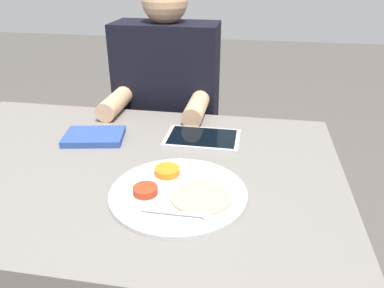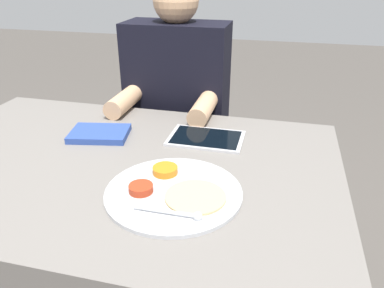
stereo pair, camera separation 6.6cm
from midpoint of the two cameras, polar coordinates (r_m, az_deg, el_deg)
dining_table at (r=1.30m, az=-8.73°, el=-17.39°), size 1.26×0.83×0.76m
thali_tray at (r=0.91m, az=-0.71°, el=-7.31°), size 0.33×0.33×0.03m
red_notebook at (r=1.23m, az=-12.41°, el=1.47°), size 0.20×0.16×0.02m
tablet_device at (r=1.19m, az=3.75°, el=0.86°), size 0.23×0.16×0.01m
person_diner at (r=1.64m, az=-0.99°, el=0.95°), size 0.41×0.41×1.22m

